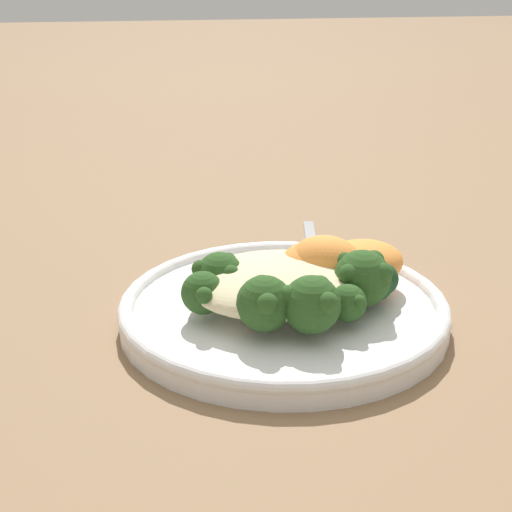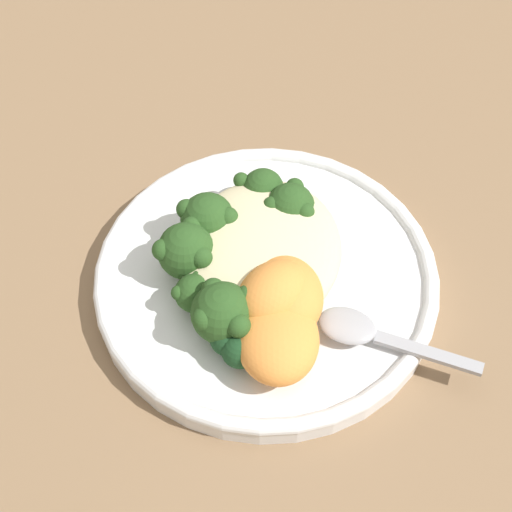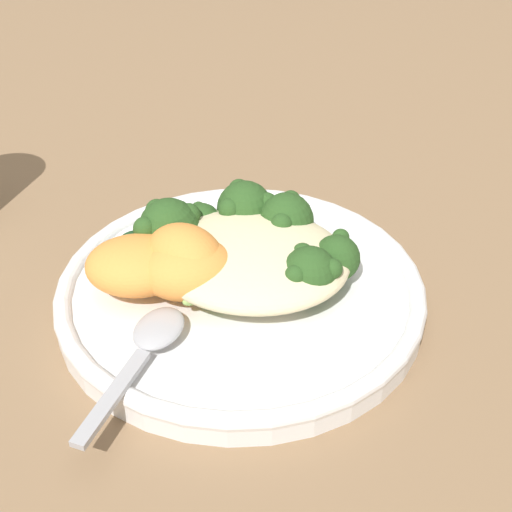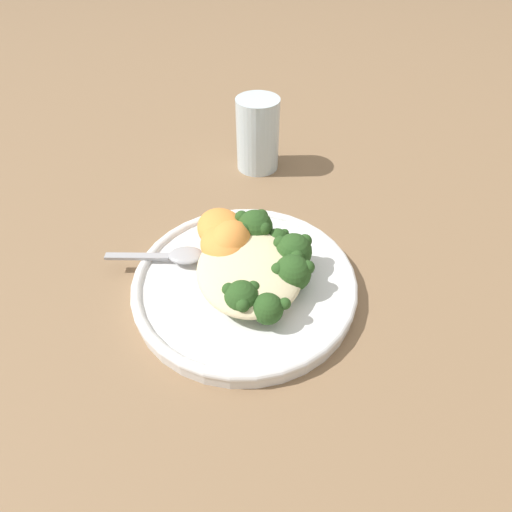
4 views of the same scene
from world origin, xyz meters
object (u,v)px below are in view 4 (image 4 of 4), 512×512
quinoa_mound (250,270)px  spoon (176,256)px  broccoli_stalk_4 (257,249)px  water_glass (258,135)px  kale_tuft (240,228)px  plate (245,282)px  sweet_potato_chunk_0 (224,246)px  broccoli_stalk_0 (238,289)px  broccoli_stalk_1 (262,300)px  broccoli_stalk_5 (249,232)px  broccoli_stalk_3 (286,253)px  broccoli_stalk_2 (275,271)px  sweet_potato_chunk_1 (230,241)px  sweet_potato_chunk_2 (221,228)px

quinoa_mound → spoon: size_ratio=1.16×
broccoli_stalk_4 → water_glass: bearing=59.9°
kale_tuft → spoon: (-0.03, 0.08, -0.01)m
plate → spoon: size_ratio=2.17×
sweet_potato_chunk_0 → spoon: size_ratio=0.55×
broccoli_stalk_0 → water_glass: 0.30m
kale_tuft → water_glass: bearing=-12.4°
broccoli_stalk_1 → broccoli_stalk_5: (0.10, 0.00, 0.01)m
broccoli_stalk_3 → broccoli_stalk_2: bearing=-122.3°
broccoli_stalk_0 → broccoli_stalk_4: 0.07m
broccoli_stalk_1 → sweet_potato_chunk_0: size_ratio=1.68×
broccoli_stalk_1 → water_glass: size_ratio=0.96×
broccoli_stalk_0 → sweet_potato_chunk_1: sweet_potato_chunk_1 is taller
sweet_potato_chunk_2 → spoon: sweet_potato_chunk_2 is taller
broccoli_stalk_2 → sweet_potato_chunk_1: 0.07m
plate → kale_tuft: size_ratio=5.62×
broccoli_stalk_3 → sweet_potato_chunk_1: bearing=160.6°
sweet_potato_chunk_2 → broccoli_stalk_0: bearing=-172.6°
plate → broccoli_stalk_5: 0.06m
broccoli_stalk_4 → kale_tuft: size_ratio=2.37×
kale_tuft → spoon: 0.08m
sweet_potato_chunk_0 → spoon: 0.06m
broccoli_stalk_0 → broccoli_stalk_3: broccoli_stalk_3 is taller
plate → sweet_potato_chunk_1: 0.05m
sweet_potato_chunk_0 → plate: bearing=-145.2°
broccoli_stalk_3 → broccoli_stalk_5: (0.04, 0.04, 0.00)m
broccoli_stalk_2 → broccoli_stalk_0: bearing=-127.3°
water_glass → sweet_potato_chunk_1: bearing=166.0°
kale_tuft → quinoa_mound: bearing=-176.1°
broccoli_stalk_3 → kale_tuft: (0.05, 0.05, -0.00)m
sweet_potato_chunk_1 → kale_tuft: size_ratio=1.29×
broccoli_stalk_1 → quinoa_mound: bearing=163.1°
plate → broccoli_stalk_2: size_ratio=2.07×
plate → kale_tuft: kale_tuft is taller
broccoli_stalk_4 → water_glass: 0.24m
broccoli_stalk_1 → broccoli_stalk_4: size_ratio=1.00×
broccoli_stalk_1 → water_glass: water_glass is taller
broccoli_stalk_1 → spoon: (0.08, 0.09, -0.01)m
broccoli_stalk_4 → sweet_potato_chunk_0: 0.04m
sweet_potato_chunk_2 → quinoa_mound: bearing=-158.5°
sweet_potato_chunk_1 → broccoli_stalk_3: bearing=-110.7°
plate → broccoli_stalk_5: bearing=-11.8°
broccoli_stalk_4 → sweet_potato_chunk_0: size_ratio=1.68×
broccoli_stalk_0 → broccoli_stalk_3: bearing=115.9°
spoon → water_glass: water_glass is taller
broccoli_stalk_5 → kale_tuft: size_ratio=1.91×
broccoli_stalk_5 → kale_tuft: 0.02m
broccoli_stalk_5 → sweet_potato_chunk_1: 0.03m
quinoa_mound → sweet_potato_chunk_0: size_ratio=2.13×
quinoa_mound → sweet_potato_chunk_0: bearing=35.7°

